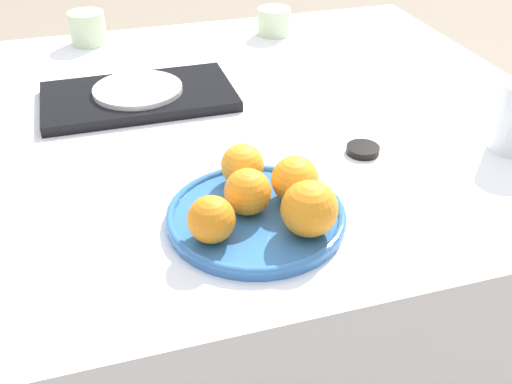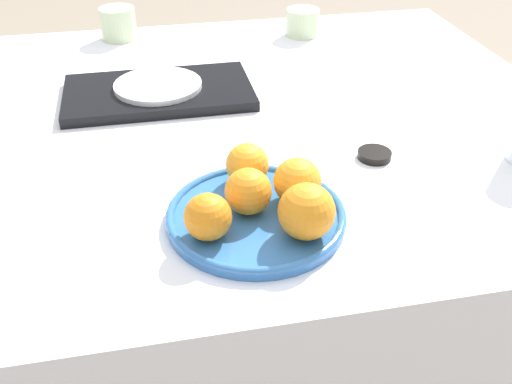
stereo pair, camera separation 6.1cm
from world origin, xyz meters
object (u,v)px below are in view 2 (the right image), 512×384
object	(u,v)px
orange_2	(208,217)
orange_4	(247,165)
cup_1	(118,23)
soy_dish	(374,155)
side_plate	(158,85)
orange_3	(297,181)
fruit_platter	(256,216)
orange_0	(248,191)
cup_0	(302,22)
orange_1	(307,211)
serving_tray	(159,92)

from	to	relation	value
orange_2	orange_4	distance (m)	0.14
orange_2	cup_1	distance (m)	0.84
cup_1	orange_2	bearing A→B (deg)	-82.87
soy_dish	side_plate	bearing A→B (deg)	137.03
orange_3	cup_1	size ratio (longest dim) A/B	0.81
fruit_platter	orange_2	distance (m)	0.09
fruit_platter	side_plate	xyz separation A→B (m)	(-0.11, 0.44, 0.02)
orange_0	orange_2	size ratio (longest dim) A/B	1.04
orange_3	cup_0	distance (m)	0.74
orange_4	cup_1	xyz separation A→B (m)	(-0.18, 0.72, -0.01)
soy_dish	orange_0	bearing A→B (deg)	-152.23
orange_2	cup_0	size ratio (longest dim) A/B	0.79
orange_3	orange_0	bearing A→B (deg)	-172.74
orange_0	cup_0	distance (m)	0.77
orange_1	serving_tray	size ratio (longest dim) A/B	0.21
fruit_platter	orange_4	xyz separation A→B (m)	(0.00, 0.08, 0.04)
serving_tray	orange_3	bearing A→B (deg)	-68.31
side_plate	soy_dish	xyz separation A→B (m)	(0.33, -0.31, -0.02)
cup_1	serving_tray	bearing A→B (deg)	-78.89
side_plate	soy_dish	world-z (taller)	side_plate
orange_0	cup_1	world-z (taller)	orange_0
fruit_platter	orange_2	world-z (taller)	orange_2
orange_3	soy_dish	distance (m)	0.20
serving_tray	side_plate	distance (m)	0.02
orange_0	cup_1	xyz separation A→B (m)	(-0.17, 0.79, -0.01)
orange_3	cup_0	world-z (taller)	orange_3
orange_0	orange_1	size ratio (longest dim) A/B	0.87
cup_0	orange_0	bearing A→B (deg)	-110.80
fruit_platter	soy_dish	size ratio (longest dim) A/B	4.55
cup_0	cup_1	size ratio (longest dim) A/B	0.95
orange_4	cup_1	distance (m)	0.74
cup_0	side_plate	bearing A→B (deg)	-141.76
orange_3	cup_1	distance (m)	0.81
fruit_platter	orange_0	xyz separation A→B (m)	(-0.01, 0.01, 0.04)
orange_3	cup_1	xyz separation A→B (m)	(-0.24, 0.78, -0.01)
fruit_platter	orange_0	distance (m)	0.04
soy_dish	orange_1	bearing A→B (deg)	-131.71
fruit_platter	serving_tray	distance (m)	0.45
orange_0	orange_1	world-z (taller)	orange_1
orange_3	orange_4	xyz separation A→B (m)	(-0.06, 0.06, -0.00)
soy_dish	cup_1	bearing A→B (deg)	121.06
orange_0	orange_2	bearing A→B (deg)	-143.27
serving_tray	cup_0	distance (m)	0.47
orange_0	serving_tray	world-z (taller)	orange_0
orange_1	orange_4	size ratio (longest dim) A/B	1.18
orange_0	side_plate	world-z (taller)	orange_0
side_plate	cup_1	distance (m)	0.36
orange_1	cup_0	xyz separation A→B (m)	(0.21, 0.79, -0.02)
orange_2	orange_3	xyz separation A→B (m)	(0.13, 0.06, 0.00)
cup_1	side_plate	bearing A→B (deg)	-78.89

